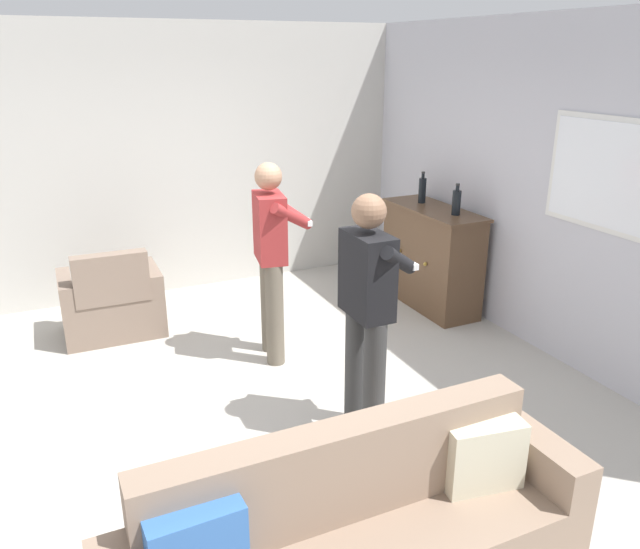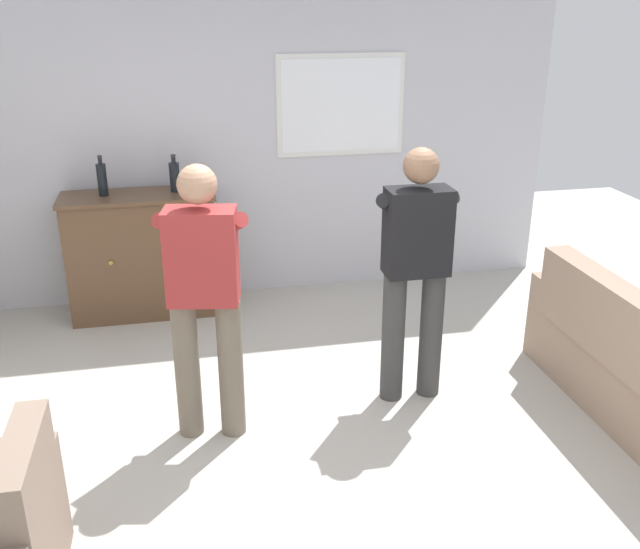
{
  "view_description": "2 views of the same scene",
  "coord_description": "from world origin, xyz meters",
  "px_view_note": "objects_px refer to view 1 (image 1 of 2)",
  "views": [
    {
      "loc": [
        3.97,
        -1.28,
        2.49
      ],
      "look_at": [
        0.17,
        0.49,
        1.0
      ],
      "focal_mm": 35.0,
      "sensor_mm": 36.0,
      "label": 1
    },
    {
      "loc": [
        -0.75,
        -3.39,
        2.54
      ],
      "look_at": [
        0.07,
        0.46,
        0.97
      ],
      "focal_mm": 40.0,
      "sensor_mm": 36.0,
      "label": 2
    }
  ],
  "objects_px": {
    "bottle_liquor_amber": "(456,202)",
    "person_standing_left": "(272,253)",
    "couch": "(357,547)",
    "sideboard_cabinet": "(431,257)",
    "armchair": "(113,305)",
    "person_standing_right": "(368,306)",
    "bottle_wine_green": "(422,190)"
  },
  "relations": [
    {
      "from": "armchair",
      "to": "bottle_liquor_amber",
      "type": "xyz_separation_m",
      "value": [
        0.94,
        3.11,
        0.86
      ]
    },
    {
      "from": "couch",
      "to": "bottle_wine_green",
      "type": "distance_m",
      "value": 4.18
    },
    {
      "from": "armchair",
      "to": "sideboard_cabinet",
      "type": "bearing_deg",
      "value": 78.41
    },
    {
      "from": "armchair",
      "to": "sideboard_cabinet",
      "type": "distance_m",
      "value": 3.15
    },
    {
      "from": "armchair",
      "to": "person_standing_left",
      "type": "distance_m",
      "value": 1.71
    },
    {
      "from": "couch",
      "to": "sideboard_cabinet",
      "type": "height_order",
      "value": "sideboard_cabinet"
    },
    {
      "from": "sideboard_cabinet",
      "to": "person_standing_left",
      "type": "relative_size",
      "value": 0.73
    },
    {
      "from": "couch",
      "to": "person_standing_left",
      "type": "distance_m",
      "value": 2.73
    },
    {
      "from": "couch",
      "to": "bottle_wine_green",
      "type": "xyz_separation_m",
      "value": [
        -3.27,
        2.48,
        0.82
      ]
    },
    {
      "from": "person_standing_left",
      "to": "sideboard_cabinet",
      "type": "bearing_deg",
      "value": 102.46
    },
    {
      "from": "sideboard_cabinet",
      "to": "person_standing_left",
      "type": "xyz_separation_m",
      "value": [
        0.42,
        -1.88,
        0.42
      ]
    },
    {
      "from": "couch",
      "to": "armchair",
      "type": "xyz_separation_m",
      "value": [
        -3.64,
        -0.61,
        -0.05
      ]
    },
    {
      "from": "bottle_liquor_amber",
      "to": "person_standing_left",
      "type": "height_order",
      "value": "person_standing_left"
    },
    {
      "from": "sideboard_cabinet",
      "to": "person_standing_right",
      "type": "relative_size",
      "value": 0.73
    },
    {
      "from": "couch",
      "to": "person_standing_left",
      "type": "bearing_deg",
      "value": 167.4
    },
    {
      "from": "couch",
      "to": "armchair",
      "type": "relative_size",
      "value": 2.57
    },
    {
      "from": "bottle_liquor_amber",
      "to": "person_standing_right",
      "type": "xyz_separation_m",
      "value": [
        1.44,
        -1.75,
        -0.22
      ]
    },
    {
      "from": "armchair",
      "to": "person_standing_right",
      "type": "bearing_deg",
      "value": 29.75
    },
    {
      "from": "couch",
      "to": "sideboard_cabinet",
      "type": "bearing_deg",
      "value": 140.74
    },
    {
      "from": "armchair",
      "to": "bottle_liquor_amber",
      "type": "bearing_deg",
      "value": 73.22
    },
    {
      "from": "sideboard_cabinet",
      "to": "bottle_wine_green",
      "type": "distance_m",
      "value": 0.7
    },
    {
      "from": "bottle_wine_green",
      "to": "person_standing_right",
      "type": "height_order",
      "value": "person_standing_right"
    },
    {
      "from": "person_standing_right",
      "to": "sideboard_cabinet",
      "type": "bearing_deg",
      "value": 135.42
    },
    {
      "from": "bottle_wine_green",
      "to": "sideboard_cabinet",
      "type": "bearing_deg",
      "value": -4.54
    },
    {
      "from": "couch",
      "to": "sideboard_cabinet",
      "type": "distance_m",
      "value": 3.89
    },
    {
      "from": "armchair",
      "to": "bottle_wine_green",
      "type": "bearing_deg",
      "value": 83.07
    },
    {
      "from": "bottle_liquor_amber",
      "to": "armchair",
      "type": "bearing_deg",
      "value": -106.78
    },
    {
      "from": "armchair",
      "to": "bottle_liquor_amber",
      "type": "relative_size",
      "value": 2.96
    },
    {
      "from": "couch",
      "to": "bottle_liquor_amber",
      "type": "distance_m",
      "value": 3.77
    },
    {
      "from": "sideboard_cabinet",
      "to": "bottle_wine_green",
      "type": "xyz_separation_m",
      "value": [
        -0.25,
        0.02,
        0.65
      ]
    },
    {
      "from": "sideboard_cabinet",
      "to": "bottle_liquor_amber",
      "type": "relative_size",
      "value": 4.06
    },
    {
      "from": "person_standing_right",
      "to": "armchair",
      "type": "bearing_deg",
      "value": -150.25
    }
  ]
}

